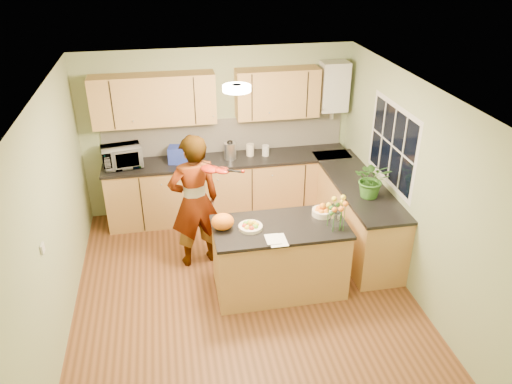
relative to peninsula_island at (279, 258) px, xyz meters
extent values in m
plane|color=#593319|center=(-0.44, -0.02, -0.45)|extent=(4.50, 4.50, 0.00)
cube|color=silver|center=(-0.44, -0.02, 2.05)|extent=(4.00, 4.50, 0.02)
cube|color=#9BAC7B|center=(-0.44, 2.23, 0.80)|extent=(4.00, 0.02, 2.50)
cube|color=#9BAC7B|center=(-0.44, -2.27, 0.80)|extent=(4.00, 0.02, 2.50)
cube|color=#9BAC7B|center=(-2.44, -0.02, 0.80)|extent=(0.02, 4.50, 2.50)
cube|color=#9BAC7B|center=(1.56, -0.02, 0.80)|extent=(0.02, 4.50, 2.50)
cube|color=tan|center=(-0.34, 1.93, 0.00)|extent=(3.60, 0.60, 0.90)
cube|color=black|center=(-0.34, 1.92, 0.47)|extent=(3.64, 0.62, 0.04)
cube|color=tan|center=(1.26, 0.83, 0.00)|extent=(0.60, 2.20, 0.90)
cube|color=black|center=(1.25, 0.83, 0.47)|extent=(0.62, 2.24, 0.04)
cube|color=silver|center=(-0.34, 2.21, 0.75)|extent=(3.60, 0.02, 0.52)
cube|color=tan|center=(-1.34, 2.06, 1.40)|extent=(1.70, 0.34, 0.70)
cube|color=tan|center=(0.41, 2.06, 1.40)|extent=(1.20, 0.34, 0.70)
cube|color=silver|center=(1.26, 2.07, 1.45)|extent=(0.40, 0.30, 0.72)
cylinder|color=silver|center=(1.26, 2.07, 1.05)|extent=(0.06, 0.06, 0.20)
cube|color=silver|center=(1.55, 0.58, 1.10)|extent=(0.01, 1.30, 1.05)
cube|color=black|center=(1.55, 0.58, 1.10)|extent=(0.01, 1.18, 0.92)
cube|color=silver|center=(-2.43, -0.62, 0.85)|extent=(0.02, 0.09, 0.09)
cylinder|color=#FFEABF|center=(-0.44, 0.28, 2.01)|extent=(0.30, 0.30, 0.06)
cylinder|color=silver|center=(-0.44, 0.28, 2.04)|extent=(0.10, 0.10, 0.02)
cube|color=tan|center=(0.00, 0.00, -0.02)|extent=(1.53, 0.76, 0.86)
cube|color=black|center=(0.00, 0.00, 0.43)|extent=(1.56, 0.80, 0.04)
cylinder|color=beige|center=(-0.35, 0.00, 0.47)|extent=(0.28, 0.28, 0.04)
cylinder|color=beige|center=(0.55, 0.15, 0.48)|extent=(0.25, 0.25, 0.07)
cylinder|color=silver|center=(0.60, -0.18, 0.55)|extent=(0.11, 0.11, 0.21)
ellipsoid|color=orange|center=(-0.66, 0.05, 0.54)|extent=(0.29, 0.26, 0.20)
cube|color=white|center=(-0.10, -0.30, 0.45)|extent=(0.19, 0.26, 0.01)
imported|color=tan|center=(-0.93, 0.76, 0.45)|extent=(0.74, 0.57, 1.80)
imported|color=silver|center=(-1.86, 1.93, 0.64)|extent=(0.60, 0.46, 0.30)
cube|color=#213199|center=(-1.05, 1.92, 0.61)|extent=(0.33, 0.27, 0.24)
cylinder|color=silver|center=(-0.31, 1.91, 0.61)|extent=(0.18, 0.18, 0.25)
sphere|color=black|center=(-0.31, 1.91, 0.78)|extent=(0.09, 0.09, 0.09)
cylinder|color=beige|center=(0.00, 1.98, 0.58)|extent=(0.14, 0.14, 0.18)
cylinder|color=silver|center=(0.22, 1.93, 0.57)|extent=(0.12, 0.12, 0.16)
imported|color=#326923|center=(1.26, 0.41, 0.74)|extent=(0.55, 0.51, 0.49)
camera|label=1|loc=(-1.18, -4.79, 3.46)|focal=35.00mm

